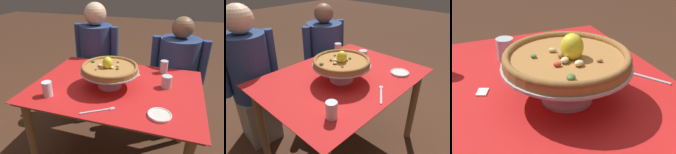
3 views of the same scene
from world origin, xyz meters
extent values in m
cylinder|color=olive|center=(-0.54, -0.37, 0.35)|extent=(0.06, 0.06, 0.69)
cylinder|color=olive|center=(-0.54, 0.37, 0.35)|extent=(0.06, 0.06, 0.69)
cylinder|color=olive|center=(0.54, 0.37, 0.35)|extent=(0.06, 0.06, 0.69)
cube|color=olive|center=(0.00, 0.00, 0.71)|extent=(1.19, 0.87, 0.02)
cube|color=red|center=(0.00, 0.00, 0.72)|extent=(1.23, 0.91, 0.00)
cylinder|color=#B7B7C1|center=(-0.04, -0.03, 0.73)|extent=(0.18, 0.18, 0.01)
cylinder|color=#B7B7C1|center=(-0.04, -0.03, 0.79)|extent=(0.04, 0.04, 0.11)
cylinder|color=#B7B7C1|center=(-0.04, -0.03, 0.85)|extent=(0.42, 0.42, 0.01)
cylinder|color=#AD753D|center=(-0.04, -0.03, 0.87)|extent=(0.41, 0.41, 0.02)
torus|color=olive|center=(-0.04, -0.03, 0.88)|extent=(0.41, 0.41, 0.02)
ellipsoid|color=#996B42|center=(-0.04, -0.01, 0.89)|extent=(0.04, 0.04, 0.02)
ellipsoid|color=#C63D28|center=(-0.09, 0.02, 0.89)|extent=(0.02, 0.03, 0.01)
ellipsoid|color=#996B42|center=(-0.12, -0.11, 0.88)|extent=(0.02, 0.02, 0.01)
ellipsoid|color=#4C7533|center=(-0.19, 0.02, 0.89)|extent=(0.04, 0.04, 0.02)
ellipsoid|color=beige|center=(-0.12, -0.04, 0.89)|extent=(0.03, 0.04, 0.02)
ellipsoid|color=beige|center=(-0.02, -0.05, 0.89)|extent=(0.03, 0.03, 0.02)
ellipsoid|color=tan|center=(0.01, 0.00, 0.89)|extent=(0.03, 0.03, 0.01)
ellipsoid|color=#4C7533|center=(0.02, -0.05, 0.89)|extent=(0.03, 0.03, 0.01)
ellipsoid|color=#4C7533|center=(-0.05, -0.02, 0.89)|extent=(0.03, 0.03, 0.01)
ellipsoid|color=beige|center=(-0.08, -0.01, 0.89)|extent=(0.04, 0.04, 0.02)
ellipsoid|color=#4C7533|center=(-0.01, 0.07, 0.88)|extent=(0.03, 0.03, 0.01)
ellipsoid|color=yellow|center=(-0.05, -0.04, 0.91)|extent=(0.10, 0.10, 0.09)
cylinder|color=white|center=(-0.40, -0.29, 0.78)|extent=(0.07, 0.07, 0.10)
cylinder|color=silver|center=(-0.40, -0.29, 0.76)|extent=(0.06, 0.06, 0.07)
cylinder|color=silver|center=(0.31, 0.35, 0.78)|extent=(0.06, 0.06, 0.11)
cylinder|color=silver|center=(0.31, 0.35, 0.75)|extent=(0.06, 0.06, 0.05)
cylinder|color=silver|center=(0.36, 0.08, 0.77)|extent=(0.07, 0.07, 0.09)
cylinder|color=silver|center=(0.36, 0.08, 0.75)|extent=(0.06, 0.06, 0.05)
cylinder|color=silver|center=(0.35, -0.29, 0.73)|extent=(0.14, 0.14, 0.01)
torus|color=white|center=(0.35, -0.29, 0.74)|extent=(0.14, 0.14, 0.01)
cube|color=#B7B7C1|center=(-0.02, -0.36, 0.73)|extent=(0.17, 0.11, 0.01)
cube|color=#B7B7C1|center=(0.07, -0.31, 0.73)|extent=(0.04, 0.04, 0.01)
cube|color=white|center=(0.11, 0.23, 0.73)|extent=(0.06, 0.05, 0.00)
cube|color=gray|center=(-0.42, 0.66, 0.23)|extent=(0.31, 0.34, 0.46)
cylinder|color=navy|center=(-0.42, 0.66, 0.74)|extent=(0.37, 0.37, 0.56)
sphere|color=beige|center=(-0.42, 0.66, 1.13)|extent=(0.23, 0.23, 0.23)
cylinder|color=navy|center=(-0.63, 0.68, 0.78)|extent=(0.08, 0.08, 0.47)
cylinder|color=navy|center=(-0.22, 0.64, 0.78)|extent=(0.08, 0.08, 0.47)
cube|color=#1E3833|center=(0.42, 0.65, 0.23)|extent=(0.31, 0.34, 0.45)
cylinder|color=navy|center=(0.42, 0.65, 0.70)|extent=(0.40, 0.40, 0.50)
sphere|color=brown|center=(0.42, 0.65, 1.05)|extent=(0.20, 0.20, 0.20)
cylinder|color=navy|center=(0.20, 0.67, 0.74)|extent=(0.08, 0.08, 0.42)
cylinder|color=navy|center=(0.65, 0.63, 0.74)|extent=(0.08, 0.08, 0.42)
camera|label=1|loc=(0.39, -1.32, 1.46)|focal=33.35mm
camera|label=2|loc=(-1.05, -0.95, 1.48)|focal=33.67mm
camera|label=3|loc=(-0.86, 0.33, 1.28)|focal=49.88mm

